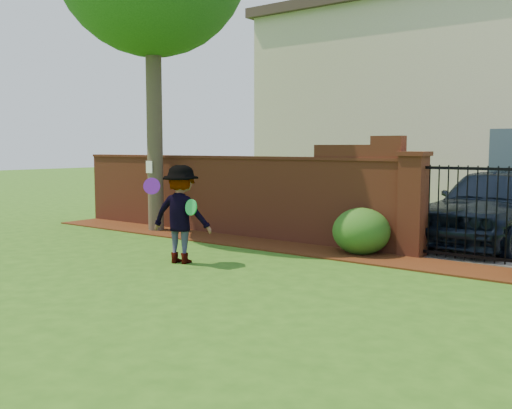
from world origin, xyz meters
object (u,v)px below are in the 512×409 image
Objects in this scene: frisbee_purple at (152,186)px; frisbee_green at (191,207)px; man at (180,214)px; car at (491,206)px.

frisbee_purple is 0.74m from frisbee_green.
man reaches higher than frisbee_purple.
car is 16.83× the size of frisbee_purple.
frisbee_purple is at bearing 46.44° from man.
car is 6.04m from frisbee_green.
car is 17.36× the size of frisbee_green.
frisbee_green is (0.57, 0.32, -0.34)m from frisbee_purple.
car reaches higher than frisbee_purple.
frisbee_green is (0.35, -0.10, 0.15)m from man.
car is 2.80× the size of man.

